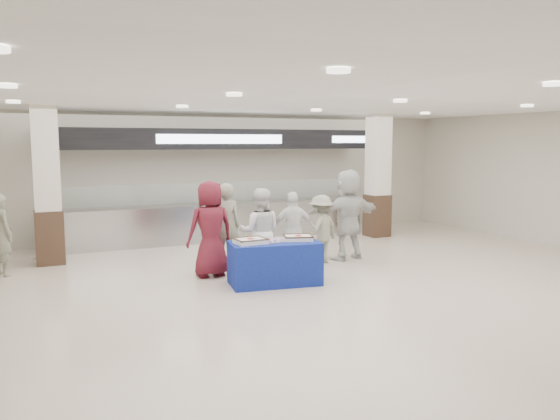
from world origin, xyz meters
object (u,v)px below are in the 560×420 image
sheet_cake_right (298,237)px  soldier_a (225,227)px  soldier_bg (2,234)px  chef_tall (260,232)px  civilian_maroon (210,229)px  civilian_white (348,215)px  display_table (275,263)px  cupcake_tray (276,240)px  sheet_cake_left (250,240)px  chef_short (293,230)px  soldier_b (321,229)px

sheet_cake_right → soldier_a: 1.68m
sheet_cake_right → soldier_bg: bearing=150.6°
chef_tall → civilian_maroon: bearing=6.0°
soldier_a → civilian_white: civilian_white is taller
display_table → chef_tall: chef_tall is taller
cupcake_tray → civilian_maroon: civilian_maroon is taller
civilian_maroon → soldier_a: (0.43, 0.41, -0.04)m
sheet_cake_left → soldier_a: soldier_a is taller
sheet_cake_right → sheet_cake_left: bearing=176.6°
cupcake_tray → civilian_white: 2.55m
chef_short → soldier_bg: size_ratio=0.98×
sheet_cake_right → civilian_maroon: size_ratio=0.33×
chef_tall → sheet_cake_right: bearing=145.0°
sheet_cake_left → civilian_white: 2.94m
display_table → cupcake_tray: (0.02, -0.00, 0.41)m
civilian_maroon → civilian_white: (3.09, 0.22, 0.07)m
display_table → chef_tall: size_ratio=0.95×
soldier_a → chef_tall: soldier_a is taller
soldier_a → civilian_white: bearing=-178.3°
sheet_cake_right → chef_short: size_ratio=0.39×
sheet_cake_right → soldier_a: size_ratio=0.35×
cupcake_tray → soldier_bg: (-4.37, 2.69, -0.01)m
sheet_cake_left → civilian_white: (2.68, 1.20, 0.15)m
display_table → chef_tall: 0.84m
soldier_a → soldier_bg: bearing=-12.0°
display_table → soldier_a: bearing=115.1°
soldier_b → soldier_bg: size_ratio=0.91×
civilian_maroon → display_table: bearing=125.4°
chef_short → soldier_bg: 5.47m
civilian_white → sheet_cake_left: bearing=17.0°
sheet_cake_right → civilian_white: 2.19m
sheet_cake_left → chef_tall: 0.82m
soldier_a → chef_tall: bearing=127.6°
soldier_bg → sheet_cake_left: bearing=-152.4°
soldier_a → soldier_bg: soldier_a is taller
chef_tall → cupcake_tray: bearing=114.7°
display_table → sheet_cake_left: sheet_cake_left is taller
display_table → soldier_bg: 5.13m
sheet_cake_left → display_table: bearing=-4.3°
cupcake_tray → chef_short: (0.84, 1.01, -0.02)m
chef_short → soldier_a: bearing=-5.3°
soldier_a → soldier_bg: 4.14m
soldier_a → soldier_bg: (-3.94, 1.27, -0.07)m
civilian_maroon → civilian_white: 3.10m
sheet_cake_left → soldier_b: soldier_b is taller
sheet_cake_left → civilian_maroon: bearing=112.6°
chef_tall → soldier_bg: chef_tall is taller
cupcake_tray → soldier_a: bearing=107.0°
chef_short → sheet_cake_right: bearing=80.8°
display_table → civilian_white: civilian_white is taller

